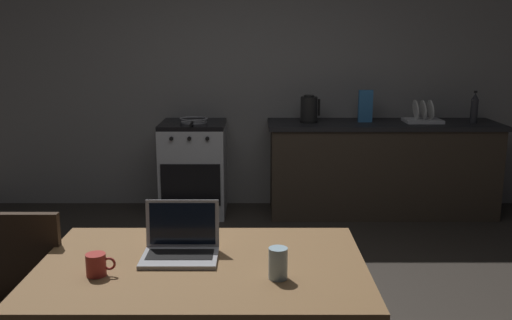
{
  "coord_description": "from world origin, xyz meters",
  "views": [
    {
      "loc": [
        0.12,
        -2.92,
        1.67
      ],
      "look_at": [
        0.12,
        0.71,
        0.88
      ],
      "focal_mm": 39.67,
      "sensor_mm": 36.0,
      "label": 1
    }
  ],
  "objects_px": {
    "stove_oven": "(193,168)",
    "coffee_mug": "(96,265)",
    "frying_pan": "(193,120)",
    "drinking_glass": "(277,263)",
    "dining_table": "(201,278)",
    "laptop": "(180,246)",
    "chair": "(12,303)",
    "cereal_box": "(364,106)",
    "dish_rack": "(422,117)",
    "electric_kettle": "(308,109)",
    "bottle": "(473,108)"
  },
  "relations": [
    {
      "from": "electric_kettle",
      "to": "bottle",
      "type": "bearing_deg",
      "value": -1.88
    },
    {
      "from": "chair",
      "to": "drinking_glass",
      "type": "bearing_deg",
      "value": -17.45
    },
    {
      "from": "stove_oven",
      "to": "drinking_glass",
      "type": "height_order",
      "value": "stove_oven"
    },
    {
      "from": "dining_table",
      "to": "cereal_box",
      "type": "distance_m",
      "value": 3.33
    },
    {
      "from": "stove_oven",
      "to": "coffee_mug",
      "type": "distance_m",
      "value": 3.19
    },
    {
      "from": "chair",
      "to": "electric_kettle",
      "type": "bearing_deg",
      "value": 56.6
    },
    {
      "from": "electric_kettle",
      "to": "frying_pan",
      "type": "distance_m",
      "value": 1.08
    },
    {
      "from": "frying_pan",
      "to": "cereal_box",
      "type": "relative_size",
      "value": 1.46
    },
    {
      "from": "coffee_mug",
      "to": "laptop",
      "type": "bearing_deg",
      "value": 32.61
    },
    {
      "from": "dining_table",
      "to": "laptop",
      "type": "xyz_separation_m",
      "value": [
        -0.1,
        0.07,
        0.11
      ]
    },
    {
      "from": "drinking_glass",
      "to": "dish_rack",
      "type": "xyz_separation_m",
      "value": [
        1.48,
        3.2,
        0.12
      ]
    },
    {
      "from": "chair",
      "to": "coffee_mug",
      "type": "distance_m",
      "value": 0.57
    },
    {
      "from": "stove_oven",
      "to": "dish_rack",
      "type": "relative_size",
      "value": 2.59
    },
    {
      "from": "bottle",
      "to": "cereal_box",
      "type": "distance_m",
      "value": 1.0
    },
    {
      "from": "stove_oven",
      "to": "electric_kettle",
      "type": "height_order",
      "value": "electric_kettle"
    },
    {
      "from": "dining_table",
      "to": "drinking_glass",
      "type": "bearing_deg",
      "value": -25.69
    },
    {
      "from": "cereal_box",
      "to": "dish_rack",
      "type": "relative_size",
      "value": 0.88
    },
    {
      "from": "bottle",
      "to": "coffee_mug",
      "type": "bearing_deg",
      "value": -130.34
    },
    {
      "from": "chair",
      "to": "frying_pan",
      "type": "distance_m",
      "value": 2.99
    },
    {
      "from": "drinking_glass",
      "to": "dining_table",
      "type": "bearing_deg",
      "value": 154.31
    },
    {
      "from": "dining_table",
      "to": "drinking_glass",
      "type": "relative_size",
      "value": 10.87
    },
    {
      "from": "drinking_glass",
      "to": "cereal_box",
      "type": "distance_m",
      "value": 3.36
    },
    {
      "from": "chair",
      "to": "cereal_box",
      "type": "height_order",
      "value": "cereal_box"
    },
    {
      "from": "coffee_mug",
      "to": "frying_pan",
      "type": "bearing_deg",
      "value": 89.14
    },
    {
      "from": "drinking_glass",
      "to": "cereal_box",
      "type": "xyz_separation_m",
      "value": [
        0.94,
        3.22,
        0.22
      ]
    },
    {
      "from": "bottle",
      "to": "chair",
      "type": "bearing_deg",
      "value": -136.89
    },
    {
      "from": "coffee_mug",
      "to": "dining_table",
      "type": "bearing_deg",
      "value": 16.78
    },
    {
      "from": "bottle",
      "to": "coffee_mug",
      "type": "height_order",
      "value": "bottle"
    },
    {
      "from": "dish_rack",
      "to": "drinking_glass",
      "type": "bearing_deg",
      "value": -114.81
    },
    {
      "from": "chair",
      "to": "cereal_box",
      "type": "bearing_deg",
      "value": 49.36
    },
    {
      "from": "electric_kettle",
      "to": "dish_rack",
      "type": "xyz_separation_m",
      "value": [
        1.07,
        0.0,
        -0.07
      ]
    },
    {
      "from": "chair",
      "to": "coffee_mug",
      "type": "relative_size",
      "value": 7.62
    },
    {
      "from": "chair",
      "to": "coffee_mug",
      "type": "height_order",
      "value": "chair"
    },
    {
      "from": "laptop",
      "to": "drinking_glass",
      "type": "distance_m",
      "value": 0.47
    },
    {
      "from": "coffee_mug",
      "to": "dish_rack",
      "type": "height_order",
      "value": "dish_rack"
    },
    {
      "from": "frying_pan",
      "to": "dish_rack",
      "type": "height_order",
      "value": "dish_rack"
    },
    {
      "from": "chair",
      "to": "electric_kettle",
      "type": "xyz_separation_m",
      "value": [
        1.57,
        2.95,
        0.48
      ]
    },
    {
      "from": "chair",
      "to": "cereal_box",
      "type": "relative_size",
      "value": 3.0
    },
    {
      "from": "dining_table",
      "to": "cereal_box",
      "type": "bearing_deg",
      "value": 67.83
    },
    {
      "from": "bottle",
      "to": "cereal_box",
      "type": "height_order",
      "value": "same"
    },
    {
      "from": "stove_oven",
      "to": "coffee_mug",
      "type": "relative_size",
      "value": 7.48
    },
    {
      "from": "dining_table",
      "to": "drinking_glass",
      "type": "distance_m",
      "value": 0.37
    },
    {
      "from": "dish_rack",
      "to": "chair",
      "type": "bearing_deg",
      "value": -131.83
    },
    {
      "from": "dining_table",
      "to": "electric_kettle",
      "type": "height_order",
      "value": "electric_kettle"
    },
    {
      "from": "coffee_mug",
      "to": "chair",
      "type": "bearing_deg",
      "value": 153.72
    },
    {
      "from": "frying_pan",
      "to": "dish_rack",
      "type": "relative_size",
      "value": 1.28
    },
    {
      "from": "coffee_mug",
      "to": "cereal_box",
      "type": "xyz_separation_m",
      "value": [
        1.65,
        3.19,
        0.24
      ]
    },
    {
      "from": "frying_pan",
      "to": "dish_rack",
      "type": "bearing_deg",
      "value": 0.75
    },
    {
      "from": "stove_oven",
      "to": "coffee_mug",
      "type": "bearing_deg",
      "value": -90.64
    },
    {
      "from": "cereal_box",
      "to": "chair",
      "type": "bearing_deg",
      "value": -125.28
    }
  ]
}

